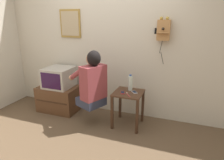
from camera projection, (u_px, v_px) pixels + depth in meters
name	position (u px, v px, depth m)	size (l,w,h in m)	color
ground_plane	(86.00, 138.00, 3.00)	(14.00, 14.00, 0.00)	brown
wall_back	(111.00, 45.00, 3.56)	(6.80, 0.05, 2.55)	beige
side_table	(128.00, 100.00, 3.25)	(0.46, 0.47, 0.59)	#422819
person	(92.00, 81.00, 3.18)	(0.62, 0.57, 0.93)	#2D3347
tv_stand	(59.00, 98.00, 3.86)	(0.74, 0.51, 0.48)	#51331E
television	(59.00, 77.00, 3.74)	(0.49, 0.51, 0.37)	#ADA89E
wall_phone_antique	(164.00, 30.00, 3.09)	(0.24, 0.19, 0.73)	#AD7A47
framed_picture	(70.00, 24.00, 3.67)	(0.42, 0.03, 0.50)	olive
cell_phone_held	(123.00, 92.00, 3.18)	(0.10, 0.14, 0.01)	maroon
cell_phone_spare	(134.00, 92.00, 3.20)	(0.13, 0.13, 0.01)	silver
water_bottle	(130.00, 83.00, 3.26)	(0.07, 0.07, 0.26)	silver
toothbrush	(128.00, 95.00, 3.09)	(0.10, 0.14, 0.02)	#D83F4C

